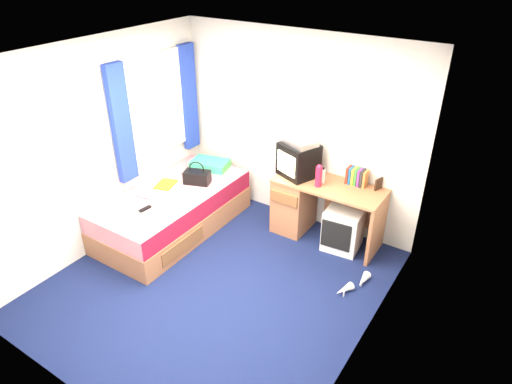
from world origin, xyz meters
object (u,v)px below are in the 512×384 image
Objects in this scene: handbag at (197,177)px; towel at (170,202)px; storage_cube at (343,229)px; aerosol_can at (323,176)px; pillow at (210,164)px; magazine at (166,184)px; desk at (307,203)px; bed at (173,210)px; picture_frame at (379,184)px; crt_tv at (298,160)px; remote_control at (145,209)px; white_heels at (354,285)px; water_bottle at (144,195)px; pink_water_bottle at (319,177)px; vcr at (300,141)px; colour_swatch_fan at (134,210)px.

handbag is 0.62m from towel.
aerosol_can is (-0.34, 0.06, 0.58)m from storage_cube.
pillow is 0.71m from magazine.
desk reaches higher than storage_cube.
picture_frame reaches higher than bed.
handbag reaches higher than towel.
picture_frame is at bearing -1.21° from handbag.
storage_cube is 1.80× the size of towel.
crt_tv is (1.28, 0.10, 0.36)m from pillow.
crt_tv is 1.88m from remote_control.
storage_cube is 2.06m from towel.
desk is 2.67× the size of white_heels.
handbag reaches higher than bed.
bed is 2.39m from white_heels.
white_heels is (2.53, 0.47, -0.54)m from water_bottle.
crt_tv is at bearing 28.64° from magazine.
bed is at bearing -148.48° from desk.
water_bottle is 0.28m from remote_control.
pink_water_bottle reaches higher than desk.
desk is 9.29× the size of picture_frame.
pink_water_bottle is (1.61, -0.02, 0.28)m from pillow.
desk is 1.95m from remote_control.
water_bottle is (-1.44, -1.16, -0.38)m from crt_tv.
aerosol_can is 0.36× the size of white_heels.
white_heels is (0.15, -0.88, -0.78)m from picture_frame.
vcr is at bearing 159.51° from pink_water_bottle.
vcr is 1.77m from magazine.
storage_cube is 0.71m from pink_water_bottle.
towel is 0.41m from colour_swatch_fan.
white_heels is (2.37, -0.59, -0.55)m from pillow.
crt_tv reaches higher than pillow.
vcr reaches higher than handbag.
vcr is at bearing -150.95° from picture_frame.
storage_cube is 1.00× the size of crt_tv.
pink_water_bottle reaches higher than remote_control.
towel is at bearing -168.33° from white_heels.
aerosol_can is (1.62, 0.08, 0.24)m from pillow.
handbag is 1.30× the size of magazine.
storage_cube is at bearing -117.73° from picture_frame.
bed is 0.46m from towel.
white_heels is at bearing -11.37° from crt_tv.
pillow reaches higher than white_heels.
remote_control is at bearing -128.53° from towel.
picture_frame is at bearing 32.13° from crt_tv.
white_heels is at bearing -36.94° from pink_water_bottle.
remote_control is at bearing -116.17° from handbag.
magazine is 1.40× the size of water_bottle.
picture_frame reaches higher than desk.
colour_swatch_fan is at bearing -130.68° from towel.
desk reaches higher than bed.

